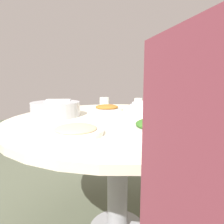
{
  "coord_description": "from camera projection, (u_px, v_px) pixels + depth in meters",
  "views": [
    {
      "loc": [
        -0.52,
        1.01,
        0.98
      ],
      "look_at": [
        0.06,
        -0.03,
        0.77
      ],
      "focal_mm": 31.98,
      "sensor_mm": 36.0,
      "label": 1
    }
  ],
  "objects": [
    {
      "name": "soup_bowl",
      "position": [
        155.0,
        109.0,
        1.3
      ],
      "size": [
        0.29,
        0.29,
        0.07
      ],
      "color": "white",
      "rests_on": "round_dining_table"
    },
    {
      "name": "tea_cup_side",
      "position": [
        190.0,
        108.0,
        1.3
      ],
      "size": [
        0.07,
        0.07,
        0.07
      ],
      "primitive_type": "cylinder",
      "color": "white",
      "rests_on": "round_dining_table"
    },
    {
      "name": "green_bottle",
      "position": [
        202.0,
        108.0,
        0.94
      ],
      "size": [
        0.07,
        0.07,
        0.22
      ],
      "color": "#268C54",
      "rests_on": "round_dining_table"
    },
    {
      "name": "tea_cup_near",
      "position": [
        104.0,
        102.0,
        1.7
      ],
      "size": [
        0.08,
        0.08,
        0.07
      ],
      "primitive_type": "cylinder",
      "color": "silver",
      "rests_on": "round_dining_table"
    },
    {
      "name": "tea_cup_far",
      "position": [
        138.0,
        102.0,
        1.65
      ],
      "size": [
        0.07,
        0.07,
        0.07
      ],
      "primitive_type": "cylinder",
      "color": "silver",
      "rests_on": "round_dining_table"
    },
    {
      "name": "dish_noodles",
      "position": [
        76.0,
        130.0,
        0.83
      ],
      "size": [
        0.23,
        0.23,
        0.04
      ],
      "color": "white",
      "rests_on": "round_dining_table"
    },
    {
      "name": "rice_bowl",
      "position": [
        56.0,
        109.0,
        1.22
      ],
      "size": [
        0.29,
        0.29,
        0.1
      ],
      "color": "#B2B5BA",
      "rests_on": "round_dining_table"
    },
    {
      "name": "dish_greens",
      "position": [
        154.0,
        127.0,
        0.86
      ],
      "size": [
        0.24,
        0.24,
        0.06
      ],
      "color": "silver",
      "rests_on": "round_dining_table"
    },
    {
      "name": "dish_stirfry",
      "position": [
        107.0,
        108.0,
        1.43
      ],
      "size": [
        0.22,
        0.22,
        0.04
      ],
      "color": "silver",
      "rests_on": "round_dining_table"
    },
    {
      "name": "round_dining_table",
      "position": [
        118.0,
        137.0,
        1.18
      ],
      "size": [
        1.27,
        1.27,
        0.75
      ],
      "color": "#99999E",
      "rests_on": "ground"
    }
  ]
}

